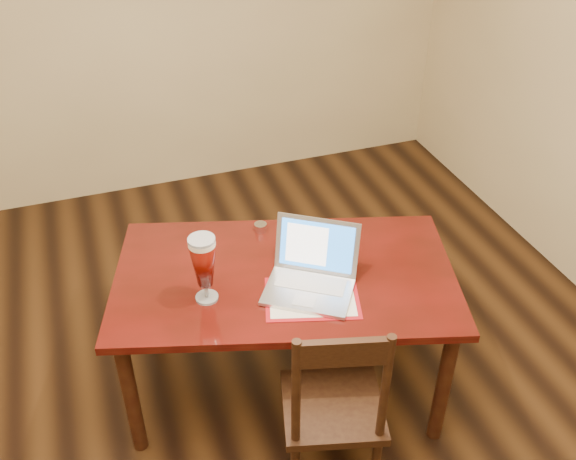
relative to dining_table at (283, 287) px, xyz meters
name	(u,v)px	position (x,y,z in m)	size (l,w,h in m)	color
room_shell	(202,89)	(-0.36, -0.38, 1.13)	(4.51, 5.01, 2.71)	tan
dining_table	(283,287)	(0.00, 0.00, 0.00)	(1.66, 1.22, 1.01)	#4F0D0A
dining_chair	(334,408)	(0.03, -0.55, -0.19)	(0.48, 0.47, 0.94)	#311C0D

